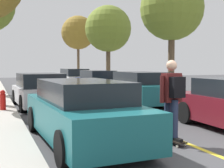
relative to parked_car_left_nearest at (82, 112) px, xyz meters
The scene contains 13 objects.
ground 2.84m from the parked_car_left_nearest, 40.59° to the right, with size 80.00×80.00×0.00m, color #424244.
center_line 3.12m from the parked_car_left_nearest, 46.44° to the left, with size 0.12×39.20×0.01m, color gold.
parked_car_left_nearest is the anchor object (origin of this frame).
parked_car_left_near 6.28m from the parked_car_left_nearest, 90.01° to the left, with size 2.06×4.08×1.37m.
parked_car_right_near 6.93m from the parked_car_left_nearest, 52.79° to the left, with size 2.00×4.32×1.42m.
parked_car_right_far 12.10m from the parked_car_left_nearest, 69.72° to the left, with size 1.87×4.70×1.39m.
parked_car_right_farthest 17.73m from the parked_car_left_nearest, 76.32° to the left, with size 1.96×4.53×1.43m.
street_tree_right_nearest 9.58m from the parked_car_left_nearest, 45.33° to the left, with size 3.03×3.03×5.77m.
street_tree_right_near 16.57m from the parked_car_left_nearest, 67.37° to the left, with size 3.40×3.40×5.96m.
street_tree_right_far 24.57m from the parked_car_left_nearest, 75.12° to the left, with size 3.32×3.32×6.46m.
fire_hydrant 5.12m from the parked_car_left_nearest, 107.05° to the left, with size 0.20×0.20×0.70m.
skateboard 2.03m from the parked_car_left_nearest, 24.98° to the right, with size 0.31×0.86×0.10m.
skateboarder 2.00m from the parked_car_left_nearest, 25.83° to the right, with size 0.59×0.71×1.71m.
Camera 1 is at (-3.93, -4.75, 1.70)m, focal length 49.56 mm.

